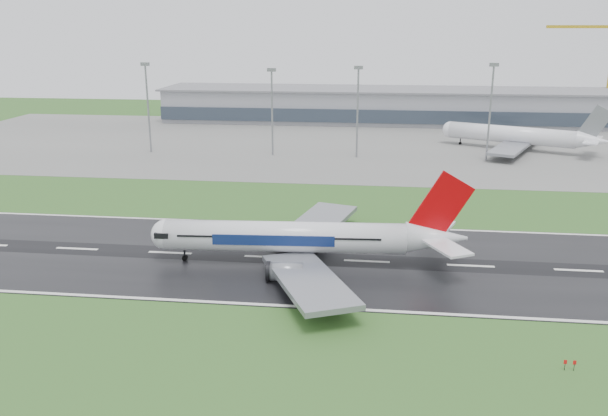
# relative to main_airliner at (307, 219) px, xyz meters

# --- Properties ---
(ground) EXTENTS (520.00, 520.00, 0.00)m
(ground) POSITION_rel_main_airliner_xyz_m (31.54, 2.32, -9.10)
(ground) COLOR #2A551F
(ground) RESTS_ON ground
(runway) EXTENTS (400.00, 45.00, 0.10)m
(runway) POSITION_rel_main_airliner_xyz_m (31.54, 2.32, -9.05)
(runway) COLOR black
(runway) RESTS_ON ground
(apron) EXTENTS (400.00, 130.00, 0.08)m
(apron) POSITION_rel_main_airliner_xyz_m (31.54, 127.32, -9.06)
(apron) COLOR slate
(apron) RESTS_ON ground
(terminal) EXTENTS (240.00, 36.00, 15.00)m
(terminal) POSITION_rel_main_airliner_xyz_m (31.54, 187.32, -1.60)
(terminal) COLOR gray
(terminal) RESTS_ON ground
(main_airliner) EXTENTS (64.44, 61.72, 18.00)m
(main_airliner) POSITION_rel_main_airliner_xyz_m (0.00, 0.00, 0.00)
(main_airliner) COLOR silver
(main_airliner) RESTS_ON runway
(parked_airliner) EXTENTS (77.99, 75.87, 17.69)m
(parked_airliner) POSITION_rel_main_airliner_xyz_m (64.44, 122.45, -0.17)
(parked_airliner) COLOR white
(parked_airliner) RESTS_ON apron
(floodmast_0) EXTENTS (0.64, 0.64, 30.91)m
(floodmast_0) POSITION_rel_main_airliner_xyz_m (-69.19, 102.32, 6.35)
(floodmast_0) COLOR gray
(floodmast_0) RESTS_ON ground
(floodmast_1) EXTENTS (0.64, 0.64, 29.31)m
(floodmast_1) POSITION_rel_main_airliner_xyz_m (-24.12, 102.32, 5.55)
(floodmast_1) COLOR gray
(floodmast_1) RESTS_ON ground
(floodmast_2) EXTENTS (0.64, 0.64, 30.30)m
(floodmast_2) POSITION_rel_main_airliner_xyz_m (5.74, 102.32, 6.05)
(floodmast_2) COLOR gray
(floodmast_2) RESTS_ON ground
(floodmast_3) EXTENTS (0.64, 0.64, 31.56)m
(floodmast_3) POSITION_rel_main_airliner_xyz_m (50.20, 102.32, 6.68)
(floodmast_3) COLOR gray
(floodmast_3) RESTS_ON ground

